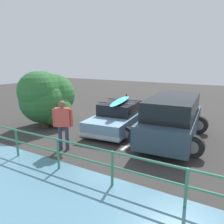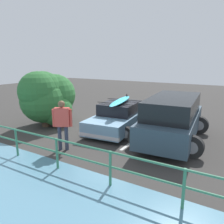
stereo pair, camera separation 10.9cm
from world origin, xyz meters
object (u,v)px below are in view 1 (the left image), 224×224
suv_car (173,118)px  person_bystander (63,121)px  bush_near_left (46,98)px  sedan_car (119,117)px

suv_car → person_bystander: 4.24m
person_bystander → bush_near_left: 3.46m
sedan_car → suv_car: size_ratio=0.86×
person_bystander → bush_near_left: bearing=-34.8°
person_bystander → bush_near_left: size_ratio=0.61×
sedan_car → person_bystander: bearing=80.3°
sedan_car → suv_car: (-2.51, 0.18, 0.32)m
sedan_car → person_bystander: (0.53, 3.13, 0.48)m
suv_car → person_bystander: (3.04, 2.95, 0.17)m
sedan_car → bush_near_left: 3.65m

